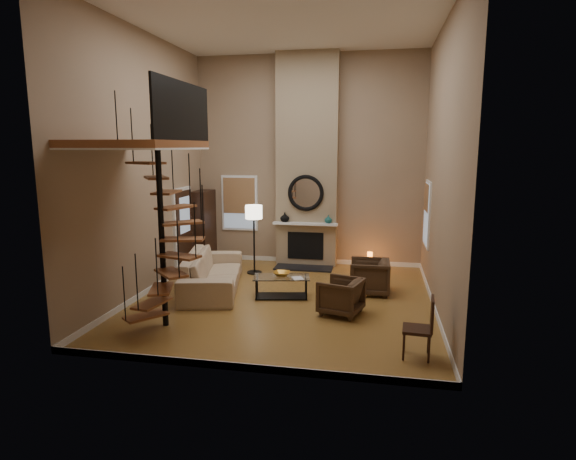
% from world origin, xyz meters
% --- Properties ---
extents(ground, '(6.00, 6.50, 0.01)m').
position_xyz_m(ground, '(0.00, 0.00, -0.01)').
color(ground, '#AD7D37').
rests_on(ground, ground).
extents(back_wall, '(6.00, 0.02, 5.50)m').
position_xyz_m(back_wall, '(0.00, 3.25, 2.75)').
color(back_wall, '#997E62').
rests_on(back_wall, ground).
extents(front_wall, '(6.00, 0.02, 5.50)m').
position_xyz_m(front_wall, '(0.00, -3.25, 2.75)').
color(front_wall, '#997E62').
rests_on(front_wall, ground).
extents(left_wall, '(0.02, 6.50, 5.50)m').
position_xyz_m(left_wall, '(-3.00, 0.00, 2.75)').
color(left_wall, '#997E62').
rests_on(left_wall, ground).
extents(right_wall, '(0.02, 6.50, 5.50)m').
position_xyz_m(right_wall, '(3.00, 0.00, 2.75)').
color(right_wall, '#997E62').
rests_on(right_wall, ground).
extents(ceiling, '(6.00, 6.50, 0.01)m').
position_xyz_m(ceiling, '(0.00, 0.00, 5.50)').
color(ceiling, silver).
rests_on(ceiling, back_wall).
extents(baseboard_back, '(6.00, 0.02, 0.12)m').
position_xyz_m(baseboard_back, '(0.00, 3.24, 0.06)').
color(baseboard_back, white).
rests_on(baseboard_back, ground).
extents(baseboard_front, '(6.00, 0.02, 0.12)m').
position_xyz_m(baseboard_front, '(0.00, -3.24, 0.06)').
color(baseboard_front, white).
rests_on(baseboard_front, ground).
extents(baseboard_left, '(0.02, 6.50, 0.12)m').
position_xyz_m(baseboard_left, '(-2.99, 0.00, 0.06)').
color(baseboard_left, white).
rests_on(baseboard_left, ground).
extents(baseboard_right, '(0.02, 6.50, 0.12)m').
position_xyz_m(baseboard_right, '(2.99, 0.00, 0.06)').
color(baseboard_right, white).
rests_on(baseboard_right, ground).
extents(chimney_breast, '(1.60, 0.38, 5.50)m').
position_xyz_m(chimney_breast, '(0.00, 3.06, 2.75)').
color(chimney_breast, '#917C5E').
rests_on(chimney_breast, ground).
extents(hearth, '(1.50, 0.60, 0.04)m').
position_xyz_m(hearth, '(0.00, 2.57, 0.02)').
color(hearth, black).
rests_on(hearth, ground).
extents(firebox, '(0.95, 0.02, 0.72)m').
position_xyz_m(firebox, '(0.00, 2.86, 0.55)').
color(firebox, black).
rests_on(firebox, chimney_breast).
extents(mantel, '(1.70, 0.18, 0.06)m').
position_xyz_m(mantel, '(0.00, 2.78, 1.15)').
color(mantel, white).
rests_on(mantel, chimney_breast).
extents(mirror_frame, '(0.94, 0.10, 0.94)m').
position_xyz_m(mirror_frame, '(0.00, 2.84, 1.95)').
color(mirror_frame, black).
rests_on(mirror_frame, chimney_breast).
extents(mirror_disc, '(0.80, 0.01, 0.80)m').
position_xyz_m(mirror_disc, '(0.00, 2.85, 1.95)').
color(mirror_disc, white).
rests_on(mirror_disc, chimney_breast).
extents(vase_left, '(0.24, 0.24, 0.25)m').
position_xyz_m(vase_left, '(-0.55, 2.82, 1.30)').
color(vase_left, black).
rests_on(vase_left, mantel).
extents(vase_right, '(0.20, 0.20, 0.21)m').
position_xyz_m(vase_right, '(0.60, 2.82, 1.28)').
color(vase_right, '#17524F').
rests_on(vase_right, mantel).
extents(window_back, '(1.02, 0.06, 1.52)m').
position_xyz_m(window_back, '(-1.90, 3.22, 1.62)').
color(window_back, white).
rests_on(window_back, back_wall).
extents(window_right, '(0.06, 1.02, 1.52)m').
position_xyz_m(window_right, '(2.97, 2.00, 1.63)').
color(window_right, white).
rests_on(window_right, right_wall).
extents(entry_door, '(0.10, 1.05, 2.16)m').
position_xyz_m(entry_door, '(-2.95, 1.80, 1.05)').
color(entry_door, white).
rests_on(entry_door, ground).
extents(loft, '(1.70, 2.20, 1.09)m').
position_xyz_m(loft, '(-2.04, -1.80, 3.24)').
color(loft, '#985931').
rests_on(loft, left_wall).
extents(spiral_stair, '(1.47, 1.47, 4.06)m').
position_xyz_m(spiral_stair, '(-1.78, -1.79, 1.78)').
color(spiral_stair, black).
rests_on(spiral_stair, ground).
extents(hutch, '(0.43, 0.91, 2.03)m').
position_xyz_m(hutch, '(-2.81, 2.79, 0.95)').
color(hutch, black).
rests_on(hutch, ground).
extents(sofa, '(1.71, 3.02, 0.83)m').
position_xyz_m(sofa, '(-1.72, 0.43, 0.40)').
color(sofa, tan).
rests_on(sofa, ground).
extents(armchair_near, '(0.86, 0.84, 0.77)m').
position_xyz_m(armchair_near, '(1.80, 0.80, 0.35)').
color(armchair_near, '#45301F').
rests_on(armchair_near, ground).
extents(armchair_far, '(0.93, 0.92, 0.69)m').
position_xyz_m(armchair_far, '(1.28, -0.67, 0.35)').
color(armchair_far, '#45301F').
rests_on(armchair_far, ground).
extents(coffee_table, '(1.27, 0.80, 0.45)m').
position_xyz_m(coffee_table, '(-0.09, 0.14, 0.28)').
color(coffee_table, silver).
rests_on(coffee_table, ground).
extents(bowl, '(0.35, 0.35, 0.09)m').
position_xyz_m(bowl, '(-0.09, 0.19, 0.50)').
color(bowl, '#BF8021').
rests_on(bowl, coffee_table).
extents(book, '(0.30, 0.34, 0.03)m').
position_xyz_m(book, '(0.26, -0.01, 0.46)').
color(book, gray).
rests_on(book, coffee_table).
extents(floor_lamp, '(0.42, 0.42, 1.73)m').
position_xyz_m(floor_lamp, '(-1.15, 1.91, 1.41)').
color(floor_lamp, black).
rests_on(floor_lamp, ground).
extents(accent_lamp, '(0.13, 0.13, 0.46)m').
position_xyz_m(accent_lamp, '(1.69, 2.70, 0.25)').
color(accent_lamp, orange).
rests_on(accent_lamp, ground).
extents(side_chair, '(0.46, 0.45, 0.94)m').
position_xyz_m(side_chair, '(2.57, -2.32, 0.53)').
color(side_chair, black).
rests_on(side_chair, ground).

